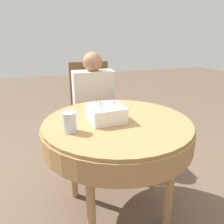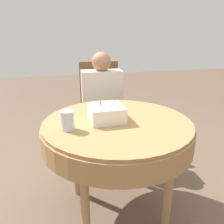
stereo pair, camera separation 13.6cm
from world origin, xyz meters
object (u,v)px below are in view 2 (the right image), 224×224
Objects in this scene: chair at (101,109)px; drinking_glass at (68,121)px; birthday_cake at (106,113)px; person at (102,99)px.

chair reaches higher than drinking_glass.
chair is 0.88m from birthday_cake.
person reaches higher than drinking_glass.
person is (-0.01, -0.11, 0.14)m from chair.
drinking_glass is (-0.24, -0.09, 0.01)m from birthday_cake.
chair is 8.58× the size of drinking_glass.
chair is 4.64× the size of birthday_cake.
drinking_glass is (-0.37, -0.82, 0.13)m from person.
person is at bearing -90.00° from chair.
drinking_glass is at bearing -159.77° from birthday_cake.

